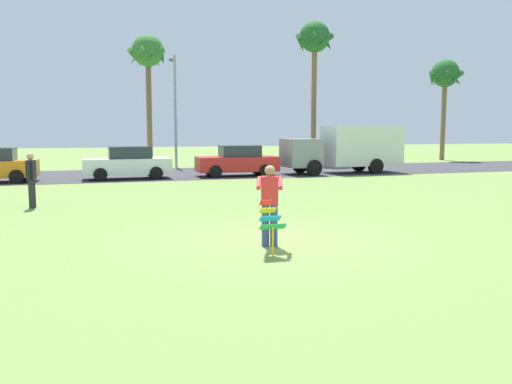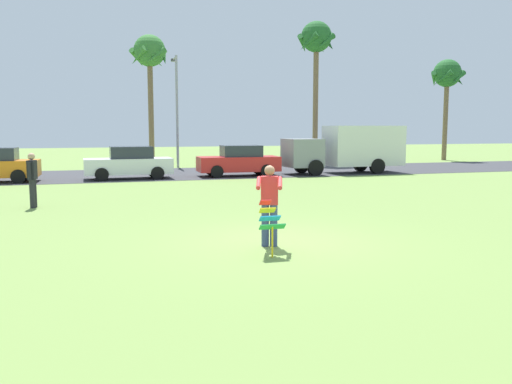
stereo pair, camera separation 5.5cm
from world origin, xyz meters
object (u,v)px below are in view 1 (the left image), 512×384
object	(u,v)px
person_walker_near	(31,178)
palm_tree_right_near	(148,56)
parked_car_white	(128,163)
palm_tree_centre_far	(315,44)
person_kite_flyer	(270,202)
kite_held	(270,220)
streetlight_pole	(175,104)
parked_car_red	(238,161)
parked_truck_grey_van	(349,148)
palm_tree_far_left	(445,77)

from	to	relation	value
person_walker_near	palm_tree_right_near	bearing A→B (deg)	73.51
parked_car_white	palm_tree_centre_far	xyz separation A→B (m)	(13.19, 7.91, 7.46)
person_kite_flyer	person_walker_near	bearing A→B (deg)	126.10
palm_tree_right_near	person_walker_near	bearing A→B (deg)	-106.49
palm_tree_centre_far	kite_held	bearing A→B (deg)	-114.69
streetlight_pole	palm_tree_right_near	bearing A→B (deg)	115.99
parked_car_red	person_walker_near	distance (m)	12.71
parked_car_red	palm_tree_right_near	xyz separation A→B (m)	(-3.48, 10.03, 6.46)
streetlight_pole	parked_car_red	bearing A→B (deg)	-73.63
parked_truck_grey_van	streetlight_pole	xyz separation A→B (m)	(-8.51, 7.28, 2.59)
parked_car_white	palm_tree_centre_far	bearing A→B (deg)	30.93
palm_tree_centre_far	person_walker_near	size ratio (longest dim) A/B	5.64
kite_held	palm_tree_centre_far	xyz separation A→B (m)	(11.51, 25.04, 7.51)
parked_truck_grey_van	parked_car_red	bearing A→B (deg)	180.00
kite_held	parked_car_red	xyz separation A→B (m)	(3.91, 17.13, 0.06)
person_walker_near	parked_car_white	bearing A→B (deg)	68.59
streetlight_pole	person_walker_near	size ratio (longest dim) A/B	4.05
parked_car_white	parked_car_red	world-z (taller)	same
kite_held	palm_tree_far_left	world-z (taller)	palm_tree_far_left
parked_car_red	palm_tree_centre_far	size ratio (longest dim) A/B	0.43
palm_tree_centre_far	person_walker_near	distance (m)	24.78
parked_truck_grey_van	palm_tree_right_near	xyz separation A→B (m)	(-9.85, 10.03, 5.82)
parked_truck_grey_van	palm_tree_far_left	world-z (taller)	palm_tree_far_left
kite_held	streetlight_pole	world-z (taller)	streetlight_pole
streetlight_pole	parked_car_white	bearing A→B (deg)	-115.34
person_walker_near	parked_car_red	bearing A→B (deg)	44.43
palm_tree_right_near	person_walker_near	world-z (taller)	palm_tree_right_near
parked_truck_grey_van	palm_tree_right_near	bearing A→B (deg)	134.49
person_kite_flyer	palm_tree_far_left	distance (m)	34.34
kite_held	streetlight_pole	xyz separation A→B (m)	(1.77, 24.41, 3.28)
person_kite_flyer	kite_held	distance (m)	0.86
palm_tree_centre_far	parked_car_white	bearing A→B (deg)	-149.07
person_kite_flyer	parked_truck_grey_van	bearing A→B (deg)	58.46
kite_held	parked_car_white	distance (m)	17.21
parked_car_red	kite_held	bearing A→B (deg)	-102.85
palm_tree_centre_far	person_walker_near	xyz separation A→B (m)	(-16.68, -16.81, -7.30)
kite_held	palm_tree_right_near	xyz separation A→B (m)	(0.43, 27.16, 6.51)
kite_held	parked_car_red	distance (m)	17.57
parked_car_red	palm_tree_right_near	bearing A→B (deg)	109.13
parked_car_white	palm_tree_centre_far	distance (m)	17.09
parked_car_white	kite_held	bearing A→B (deg)	-84.39
palm_tree_right_near	kite_held	bearing A→B (deg)	-90.91
palm_tree_right_near	palm_tree_centre_far	bearing A→B (deg)	-10.83
palm_tree_centre_far	palm_tree_far_left	distance (m)	11.53
parked_car_white	palm_tree_centre_far	world-z (taller)	palm_tree_centre_far
parked_truck_grey_van	kite_held	bearing A→B (deg)	-120.97
person_kite_flyer	parked_car_red	distance (m)	16.74
parked_car_red	parked_truck_grey_van	size ratio (longest dim) A/B	0.63
palm_tree_centre_far	streetlight_pole	world-z (taller)	palm_tree_centre_far
parked_car_white	parked_car_red	distance (m)	5.59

